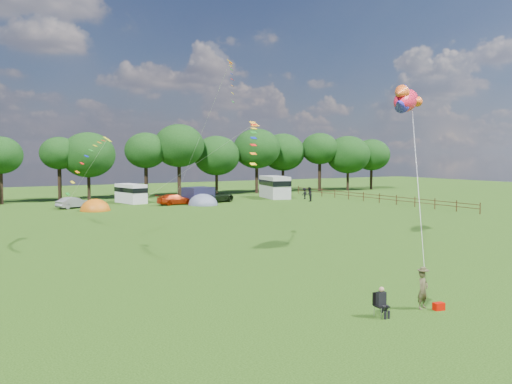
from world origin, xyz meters
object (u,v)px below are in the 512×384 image
car_d (215,196)px  tent_orange (95,211)px  tent_greyblue (203,205)px  campervan_c (131,193)px  campervan_d (275,186)px  kite_flyer (423,290)px  car_c (175,199)px  walker_b (304,193)px  fish_kite (405,100)px  camp_chair (381,299)px  walker_a (309,194)px  car_b (73,203)px

car_d → tent_orange: size_ratio=1.55×
car_d → tent_greyblue: (-2.87, -2.70, -0.73)m
campervan_c → campervan_d: (19.59, -2.26, 0.35)m
tent_orange → kite_flyer: bearing=-87.7°
car_c → walker_b: 18.38m
campervan_c → fish_kite: fish_kite is taller
tent_orange → walker_b: walker_b is taller
kite_flyer → camp_chair: size_ratio=1.33×
car_c → walker_b: walker_b is taller
tent_orange → camp_chair: tent_orange is taller
walker_a → fish_kite: bearing=20.1°
kite_flyer → camp_chair: 2.24m
car_b → fish_kite: (13.45, -37.76, 9.11)m
campervan_d → car_c: bearing=111.9°
car_b → campervan_d: campervan_d is taller
kite_flyer → walker_b: kite_flyer is taller
tent_greyblue → walker_a: walker_a is taller
camp_chair → car_b: bearing=99.7°
kite_flyer → walker_a: 50.15m
fish_kite → tent_greyblue: bearing=56.3°
walker_b → campervan_d: bearing=-71.3°
car_b → walker_a: walker_a is taller
car_b → walker_b: size_ratio=2.39×
car_d → tent_greyblue: car_d is taller
car_c → campervan_c: campervan_c is taller
car_c → car_b: bearing=74.4°
kite_flyer → camp_chair: (-2.24, -0.00, -0.08)m
tent_orange → kite_flyer: kite_flyer is taller
car_c → tent_orange: size_ratio=1.20×
campervan_c → camp_chair: campervan_c is taller
kite_flyer → fish_kite: bearing=34.9°
campervan_c → camp_chair: bearing=161.8°
camp_chair → walker_a: (27.22, 43.49, 0.23)m
campervan_d → walker_a: size_ratio=3.55×
tent_greyblue → car_b: bearing=165.6°
car_c → camp_chair: bearing=160.2°
fish_kite → walker_b: fish_kite is taller
camp_chair → fish_kite: bearing=51.6°
car_b → campervan_c: 8.39m
car_b → campervan_d: (27.29, 1.00, 0.98)m
car_b → kite_flyer: size_ratio=2.30×
walker_b → car_b: bearing=-23.6°
car_b → kite_flyer: bearing=159.8°
car_b → walker_b: bearing=-118.6°
walker_a → walker_b: (1.67, 3.49, -0.18)m
car_d → tent_greyblue: size_ratio=1.41×
tent_greyblue → fish_kite: bearing=-91.5°
tent_orange → walker_b: size_ratio=2.38×
car_c → tent_orange: bearing=95.6°
tent_orange → fish_kite: size_ratio=0.85×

